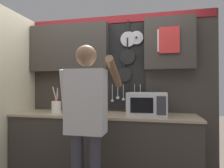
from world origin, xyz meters
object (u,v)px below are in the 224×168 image
Objects in this scene: microwave at (147,104)px; knife_block at (98,106)px; person at (86,115)px; utensil_crock at (56,106)px.

microwave is 1.76× the size of knife_block.
knife_block is 0.66m from person.
microwave is at bearing -0.08° from knife_block.
utensil_crock is (-0.60, 0.00, -0.01)m from knife_block.
knife_block is at bearing 179.92° from microwave.
person is at bearing -83.20° from knife_block.
microwave is 1.33× the size of utensil_crock.
utensil_crock is 0.94m from person.
person is (0.67, -0.65, -0.01)m from utensil_crock.
person reaches higher than knife_block.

